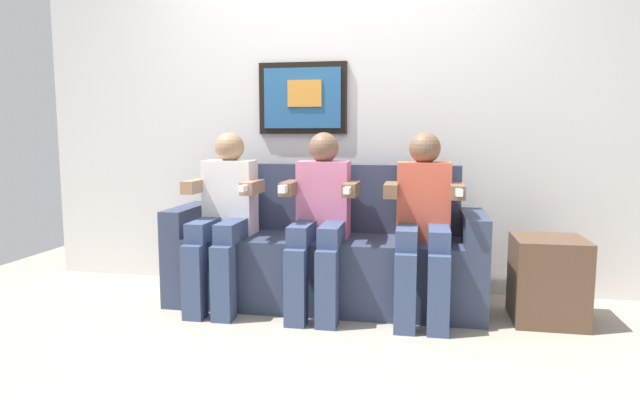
# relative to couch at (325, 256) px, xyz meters

# --- Properties ---
(ground_plane) EXTENTS (5.71, 5.71, 0.00)m
(ground_plane) POSITION_rel_couch_xyz_m (0.00, -0.33, -0.31)
(ground_plane) COLOR #9E9384
(back_wall_assembly) EXTENTS (4.39, 0.10, 2.60)m
(back_wall_assembly) POSITION_rel_couch_xyz_m (-0.01, 0.44, 0.99)
(back_wall_assembly) COLOR silver
(back_wall_assembly) RESTS_ON ground_plane
(couch) EXTENTS (1.99, 0.58, 0.90)m
(couch) POSITION_rel_couch_xyz_m (0.00, 0.00, 0.00)
(couch) COLOR #333D56
(couch) RESTS_ON ground_plane
(person_on_left) EXTENTS (0.46, 0.56, 1.11)m
(person_on_left) POSITION_rel_couch_xyz_m (-0.62, -0.17, 0.29)
(person_on_left) COLOR white
(person_on_left) RESTS_ON ground_plane
(person_in_middle) EXTENTS (0.46, 0.56, 1.11)m
(person_in_middle) POSITION_rel_couch_xyz_m (-0.00, -0.17, 0.29)
(person_in_middle) COLOR pink
(person_in_middle) RESTS_ON ground_plane
(person_on_right) EXTENTS (0.46, 0.56, 1.11)m
(person_on_right) POSITION_rel_couch_xyz_m (0.62, -0.17, 0.29)
(person_on_right) COLOR #D8593F
(person_on_right) RESTS_ON ground_plane
(side_table_right) EXTENTS (0.40, 0.40, 0.50)m
(side_table_right) POSITION_rel_couch_xyz_m (1.35, -0.11, -0.06)
(side_table_right) COLOR brown
(side_table_right) RESTS_ON ground_plane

